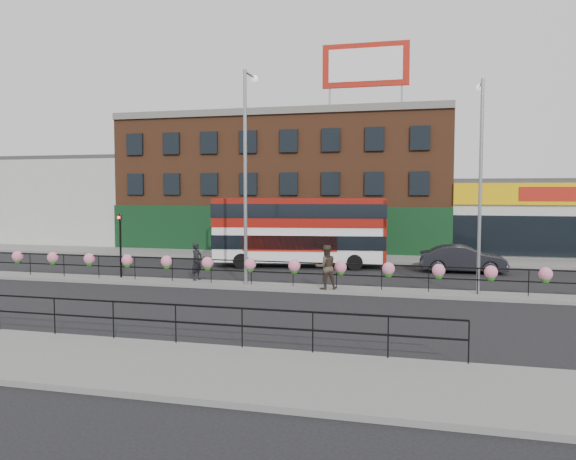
% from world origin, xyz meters
% --- Properties ---
extents(ground, '(120.00, 120.00, 0.00)m').
position_xyz_m(ground, '(0.00, 0.00, 0.00)').
color(ground, black).
rests_on(ground, ground).
extents(south_pavement, '(60.00, 4.00, 0.15)m').
position_xyz_m(south_pavement, '(0.00, -12.00, 0.07)').
color(south_pavement, slate).
rests_on(south_pavement, ground).
extents(north_pavement, '(60.00, 4.00, 0.15)m').
position_xyz_m(north_pavement, '(0.00, 12.00, 0.07)').
color(north_pavement, slate).
rests_on(north_pavement, ground).
extents(median, '(60.00, 1.60, 0.15)m').
position_xyz_m(median, '(0.00, 0.00, 0.07)').
color(median, slate).
rests_on(median, ground).
extents(yellow_line_inner, '(60.00, 0.10, 0.01)m').
position_xyz_m(yellow_line_inner, '(0.00, -9.70, 0.01)').
color(yellow_line_inner, gold).
rests_on(yellow_line_inner, ground).
extents(yellow_line_outer, '(60.00, 0.10, 0.01)m').
position_xyz_m(yellow_line_outer, '(0.00, -9.88, 0.01)').
color(yellow_line_outer, gold).
rests_on(yellow_line_outer, ground).
extents(brick_building, '(25.00, 12.21, 10.30)m').
position_xyz_m(brick_building, '(-4.00, 19.96, 5.13)').
color(brick_building, brown).
rests_on(brick_building, ground).
extents(supermarket, '(15.00, 12.25, 5.30)m').
position_xyz_m(supermarket, '(16.00, 19.90, 2.65)').
color(supermarket, silver).
rests_on(supermarket, ground).
extents(warehouse_west, '(15.50, 12.00, 7.30)m').
position_xyz_m(warehouse_west, '(-24.25, 20.00, 3.65)').
color(warehouse_west, '#BABAB4').
rests_on(warehouse_west, ground).
extents(billboard, '(6.00, 0.29, 4.40)m').
position_xyz_m(billboard, '(2.50, 14.99, 13.18)').
color(billboard, '#AE1C10').
rests_on(billboard, brick_building).
extents(median_railing, '(30.04, 0.56, 1.23)m').
position_xyz_m(median_railing, '(0.00, 0.00, 1.05)').
color(median_railing, black).
rests_on(median_railing, median).
extents(south_railing, '(20.04, 0.05, 1.12)m').
position_xyz_m(south_railing, '(-2.00, -10.10, 0.96)').
color(south_railing, black).
rests_on(south_railing, south_pavement).
extents(double_decker_bus, '(10.28, 3.83, 4.06)m').
position_xyz_m(double_decker_bus, '(-0.40, 7.43, 2.49)').
color(double_decker_bus, white).
rests_on(double_decker_bus, ground).
extents(car, '(2.07, 4.76, 1.52)m').
position_xyz_m(car, '(8.81, 7.40, 0.76)').
color(car, black).
rests_on(car, ground).
extents(pedestrian_a, '(0.88, 0.75, 1.84)m').
position_xyz_m(pedestrian_a, '(-3.96, 0.55, 1.07)').
color(pedestrian_a, black).
rests_on(pedestrian_a, median).
extents(pedestrian_b, '(1.55, 1.51, 1.97)m').
position_xyz_m(pedestrian_b, '(2.58, -0.38, 1.13)').
color(pedestrian_b, '#423529').
rests_on(pedestrian_b, median).
extents(lamp_column_west, '(0.35, 1.73, 9.87)m').
position_xyz_m(lamp_column_west, '(-1.25, 0.19, 6.00)').
color(lamp_column_west, gray).
rests_on(lamp_column_west, median).
extents(lamp_column_east, '(0.32, 1.58, 8.99)m').
position_xyz_m(lamp_column_east, '(9.02, 0.29, 5.48)').
color(lamp_column_east, gray).
rests_on(lamp_column_east, median).
extents(traffic_light_median, '(0.15, 0.28, 3.65)m').
position_xyz_m(traffic_light_median, '(-8.00, 0.39, 2.47)').
color(traffic_light_median, black).
rests_on(traffic_light_median, median).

